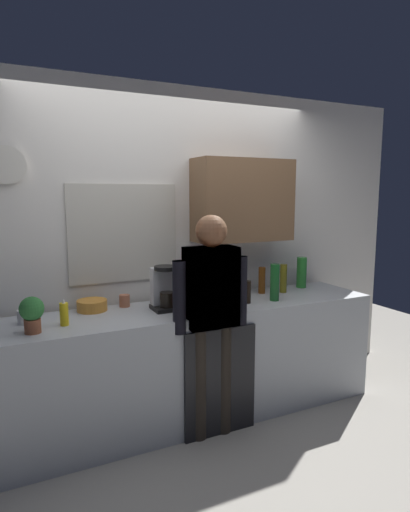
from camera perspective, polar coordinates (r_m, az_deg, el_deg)
name	(u,v)px	position (r m, az deg, el deg)	size (l,w,h in m)	color
ground_plane	(211,434)	(3.40, 0.77, -22.53)	(8.00, 8.00, 0.00)	#9E998E
kitchen_counter	(194,362)	(3.44, -1.51, -13.87)	(3.01, 0.64, 0.89)	#B2B7BC
dishwasher_panel	(221,382)	(3.21, 2.08, -16.43)	(0.56, 0.02, 0.80)	black
back_wall_assembly	(180,240)	(3.60, -3.30, 2.10)	(4.61, 0.42, 2.60)	white
coffee_maker	(165,290)	(3.22, -5.40, -4.48)	(0.20, 0.20, 0.33)	black
bottle_amber_beer	(262,280)	(3.74, 7.56, -3.21)	(0.06, 0.06, 0.23)	brown
bottle_dark_sauce	(247,292)	(3.40, 5.63, -4.77)	(0.06, 0.06, 0.18)	black
bottle_olive_oil	(283,278)	(3.80, 10.37, -2.93)	(0.06, 0.06, 0.25)	olive
bottle_red_vinegar	(194,298)	(3.10, -1.48, -5.65)	(0.06, 0.06, 0.22)	maroon
bottle_clear_soda	(302,272)	(4.03, 12.70, -2.13)	(0.09, 0.09, 0.28)	#2D8C33
bottle_green_wine	(275,282)	(3.50, 9.24, -3.47)	(0.07, 0.07, 0.30)	#195923
cup_terracotta_mug	(125,301)	(3.35, -10.63, -5.86)	(0.08, 0.08, 0.09)	#B26647
cup_white_mug	(24,317)	(3.11, -22.95, -7.48)	(0.08, 0.08, 0.10)	white
mixing_bowl	(92,305)	(3.29, -14.77, -6.35)	(0.22, 0.22, 0.08)	orange
potted_plant	(32,312)	(2.87, -22.01, -6.95)	(0.15, 0.15, 0.23)	#9E5638
dish_soap	(64,314)	(2.98, -18.21, -7.30)	(0.06, 0.06, 0.18)	yellow
person_at_sink	(211,308)	(3.02, 0.81, -6.92)	(0.57, 0.22, 1.60)	black
person_guest	(211,308)	(3.02, 0.81, -6.92)	(0.57, 0.22, 1.60)	brown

